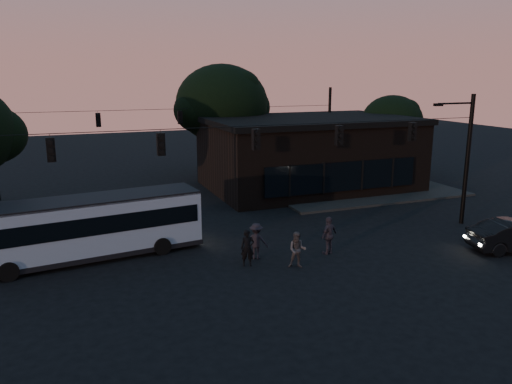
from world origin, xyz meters
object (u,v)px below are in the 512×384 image
object	(u,v)px
pedestrian_a	(247,248)
bus	(90,225)
building	(309,153)
pedestrian_c	(329,235)
pedestrian_d	(256,241)
pedestrian_b	(297,250)

from	to	relation	value
pedestrian_a	bus	bearing A→B (deg)	165.92
building	bus	world-z (taller)	building
bus	pedestrian_a	world-z (taller)	bus
bus	pedestrian_c	size ratio (longest dim) A/B	5.69
building	pedestrian_d	bearing A→B (deg)	-125.85
building	pedestrian_b	size ratio (longest dim) A/B	9.22
bus	pedestrian_a	distance (m)	7.56
pedestrian_a	pedestrian_d	size ratio (longest dim) A/B	0.98
pedestrian_b	pedestrian_c	xyz separation A→B (m)	(2.20, 1.05, 0.10)
pedestrian_a	building	bearing A→B (deg)	68.44
building	pedestrian_a	world-z (taller)	building
building	pedestrian_c	bearing A→B (deg)	-113.22
pedestrian_b	pedestrian_d	xyz separation A→B (m)	(-1.32, 1.72, 0.03)
building	bus	xyz separation A→B (m)	(-16.67, -10.07, -1.06)
building	pedestrian_b	distance (m)	16.86
pedestrian_b	pedestrian_d	distance (m)	2.17
pedestrian_a	pedestrian_c	world-z (taller)	pedestrian_c
building	bus	size ratio (longest dim) A/B	1.44
building	bus	bearing A→B (deg)	-148.87
pedestrian_c	pedestrian_d	xyz separation A→B (m)	(-3.52, 0.67, -0.07)
building	pedestrian_b	xyz separation A→B (m)	(-8.06, -14.69, -1.87)
pedestrian_a	pedestrian_d	xyz separation A→B (m)	(0.71, 0.72, 0.02)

